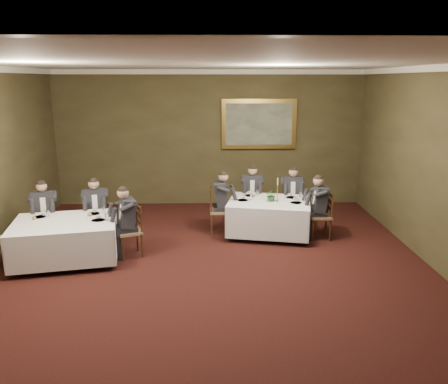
{
  "coord_description": "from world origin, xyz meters",
  "views": [
    {
      "loc": [
        0.12,
        -6.39,
        3.25
      ],
      "look_at": [
        0.31,
        1.75,
        1.15
      ],
      "focal_mm": 35.0,
      "sensor_mm": 36.0,
      "label": 1
    }
  ],
  "objects_px": {
    "diner_main_backleft": "(252,200)",
    "table_main": "(269,215)",
    "centerpiece": "(272,195)",
    "diner_sec_backright": "(96,218)",
    "chair_sec_endright": "(131,241)",
    "table_second": "(66,238)",
    "chair_sec_backleft": "(47,231)",
    "diner_main_endleft": "(220,210)",
    "candlestick": "(277,193)",
    "chair_main_backright": "(291,212)",
    "chair_sec_backright": "(97,228)",
    "painting": "(259,124)",
    "diner_sec_backleft": "(46,221)",
    "diner_main_endright": "(320,215)",
    "diner_sec_endright": "(129,230)",
    "diner_main_backright": "(292,202)",
    "chair_main_endleft": "(219,220)",
    "chair_main_endright": "(320,225)",
    "chair_main_backleft": "(252,210)"
  },
  "relations": [
    {
      "from": "chair_sec_backleft",
      "to": "chair_sec_backright",
      "type": "height_order",
      "value": "same"
    },
    {
      "from": "centerpiece",
      "to": "chair_sec_backleft",
      "type": "bearing_deg",
      "value": -174.61
    },
    {
      "from": "table_second",
      "to": "chair_sec_endright",
      "type": "distance_m",
      "value": 1.17
    },
    {
      "from": "diner_main_backright",
      "to": "diner_sec_endright",
      "type": "relative_size",
      "value": 1.0
    },
    {
      "from": "chair_sec_backright",
      "to": "chair_sec_backleft",
      "type": "bearing_deg",
      "value": -0.95
    },
    {
      "from": "diner_main_endright",
      "to": "diner_sec_endright",
      "type": "bearing_deg",
      "value": 104.2
    },
    {
      "from": "chair_main_endleft",
      "to": "centerpiece",
      "type": "bearing_deg",
      "value": 75.87
    },
    {
      "from": "diner_main_endleft",
      "to": "chair_main_backright",
      "type": "bearing_deg",
      "value": 107.15
    },
    {
      "from": "centerpiece",
      "to": "diner_sec_backright",
      "type": "bearing_deg",
      "value": -175.94
    },
    {
      "from": "diner_main_endleft",
      "to": "candlestick",
      "type": "xyz_separation_m",
      "value": [
        1.21,
        -0.27,
        0.44
      ]
    },
    {
      "from": "centerpiece",
      "to": "painting",
      "type": "xyz_separation_m",
      "value": [
        -0.04,
        2.5,
        1.23
      ]
    },
    {
      "from": "table_second",
      "to": "diner_sec_backleft",
      "type": "bearing_deg",
      "value": 128.87
    },
    {
      "from": "chair_main_backright",
      "to": "chair_sec_backleft",
      "type": "bearing_deg",
      "value": 17.96
    },
    {
      "from": "chair_main_backright",
      "to": "centerpiece",
      "type": "bearing_deg",
      "value": 58.7
    },
    {
      "from": "chair_main_backright",
      "to": "chair_sec_backright",
      "type": "xyz_separation_m",
      "value": [
        -4.2,
        -1.06,
        0.0
      ]
    },
    {
      "from": "chair_sec_endright",
      "to": "diner_main_backleft",
      "type": "bearing_deg",
      "value": -72.8
    },
    {
      "from": "diner_sec_backright",
      "to": "candlestick",
      "type": "xyz_separation_m",
      "value": [
        3.74,
        0.23,
        0.44
      ]
    },
    {
      "from": "chair_sec_backright",
      "to": "centerpiece",
      "type": "distance_m",
      "value": 3.68
    },
    {
      "from": "diner_main_backleft",
      "to": "table_main",
      "type": "bearing_deg",
      "value": 112.22
    },
    {
      "from": "chair_main_backright",
      "to": "diner_main_endright",
      "type": "bearing_deg",
      "value": 118.09
    },
    {
      "from": "table_main",
      "to": "chair_sec_backleft",
      "type": "relative_size",
      "value": 1.93
    },
    {
      "from": "diner_main_backleft",
      "to": "diner_sec_backright",
      "type": "height_order",
      "value": "same"
    },
    {
      "from": "centerpiece",
      "to": "chair_main_backright",
      "type": "bearing_deg",
      "value": 54.26
    },
    {
      "from": "centerpiece",
      "to": "diner_sec_backleft",
      "type": "bearing_deg",
      "value": -174.47
    },
    {
      "from": "diner_main_backleft",
      "to": "chair_sec_endright",
      "type": "bearing_deg",
      "value": 44.79
    },
    {
      "from": "chair_main_backleft",
      "to": "candlestick",
      "type": "distance_m",
      "value": 1.29
    },
    {
      "from": "diner_main_backleft",
      "to": "chair_main_backright",
      "type": "xyz_separation_m",
      "value": [
        0.9,
        -0.17,
        -0.23
      ]
    },
    {
      "from": "diner_main_backleft",
      "to": "chair_sec_backleft",
      "type": "xyz_separation_m",
      "value": [
        -4.27,
        -1.41,
        -0.23
      ]
    },
    {
      "from": "table_main",
      "to": "diner_main_backleft",
      "type": "height_order",
      "value": "diner_main_backleft"
    },
    {
      "from": "diner_main_endright",
      "to": "candlestick",
      "type": "height_order",
      "value": "diner_main_endright"
    },
    {
      "from": "diner_main_endleft",
      "to": "chair_sec_endright",
      "type": "distance_m",
      "value": 2.15
    },
    {
      "from": "diner_main_backleft",
      "to": "chair_main_endright",
      "type": "relative_size",
      "value": 1.35
    },
    {
      "from": "chair_main_backright",
      "to": "diner_sec_endright",
      "type": "distance_m",
      "value": 3.86
    },
    {
      "from": "chair_sec_backright",
      "to": "painting",
      "type": "xyz_separation_m",
      "value": [
        3.58,
        2.74,
        1.85
      ]
    },
    {
      "from": "diner_main_backleft",
      "to": "painting",
      "type": "height_order",
      "value": "painting"
    },
    {
      "from": "table_main",
      "to": "diner_main_endright",
      "type": "distance_m",
      "value": 1.07
    },
    {
      "from": "diner_main_endleft",
      "to": "diner_sec_endright",
      "type": "relative_size",
      "value": 1.0
    },
    {
      "from": "diner_main_backleft",
      "to": "chair_sec_endright",
      "type": "distance_m",
      "value": 3.2
    },
    {
      "from": "table_second",
      "to": "chair_sec_backleft",
      "type": "height_order",
      "value": "chair_sec_backleft"
    },
    {
      "from": "chair_main_backright",
      "to": "chair_sec_backright",
      "type": "bearing_deg",
      "value": 18.53
    },
    {
      "from": "chair_sec_backright",
      "to": "chair_sec_endright",
      "type": "xyz_separation_m",
      "value": [
        0.83,
        -0.79,
        0.0
      ]
    },
    {
      "from": "diner_sec_backleft",
      "to": "chair_sec_endright",
      "type": "distance_m",
      "value": 1.9
    },
    {
      "from": "chair_sec_backleft",
      "to": "centerpiece",
      "type": "xyz_separation_m",
      "value": [
        4.59,
        0.43,
        0.63
      ]
    },
    {
      "from": "diner_sec_backright",
      "to": "chair_sec_endright",
      "type": "bearing_deg",
      "value": 124.8
    },
    {
      "from": "diner_main_endright",
      "to": "painting",
      "type": "height_order",
      "value": "painting"
    },
    {
      "from": "chair_sec_backleft",
      "to": "chair_sec_backright",
      "type": "xyz_separation_m",
      "value": [
        0.96,
        0.19,
        0.0
      ]
    },
    {
      "from": "chair_main_backright",
      "to": "chair_main_endright",
      "type": "relative_size",
      "value": 1.0
    },
    {
      "from": "chair_sec_backleft",
      "to": "diner_sec_endright",
      "type": "xyz_separation_m",
      "value": [
        1.79,
        -0.61,
        0.23
      ]
    },
    {
      "from": "table_second",
      "to": "centerpiece",
      "type": "relative_size",
      "value": 7.13
    },
    {
      "from": "table_main",
      "to": "chair_sec_backleft",
      "type": "height_order",
      "value": "chair_sec_backleft"
    }
  ]
}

